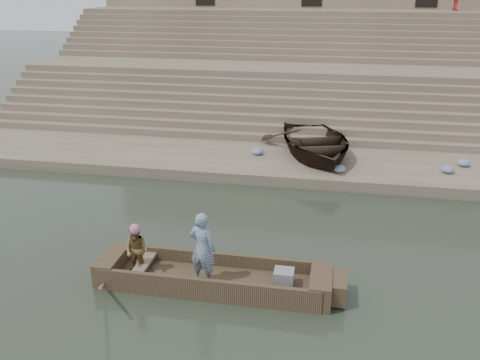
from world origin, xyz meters
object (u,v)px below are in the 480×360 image
(television, at_px, (283,278))
(main_rowboat, at_px, (213,282))
(standing_man, at_px, (203,248))
(rowing_man, at_px, (137,250))
(beached_rowboat, at_px, (315,142))

(television, bearing_deg, main_rowboat, 180.00)
(standing_man, xyz_separation_m, rowing_man, (-1.66, 0.09, -0.27))
(main_rowboat, height_order, rowing_man, rowing_man)
(standing_man, height_order, rowing_man, standing_man)
(beached_rowboat, bearing_deg, main_rowboat, -118.76)
(television, xyz_separation_m, beached_rowboat, (0.23, 9.27, 0.52))
(standing_man, relative_size, rowing_man, 1.44)
(main_rowboat, distance_m, television, 1.71)
(main_rowboat, relative_size, television, 10.87)
(standing_man, height_order, beached_rowboat, standing_man)
(television, bearing_deg, standing_man, -174.17)
(beached_rowboat, bearing_deg, standing_man, -119.61)
(television, bearing_deg, beached_rowboat, 88.56)
(rowing_man, xyz_separation_m, television, (3.53, 0.10, -0.42))
(rowing_man, bearing_deg, television, 12.07)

